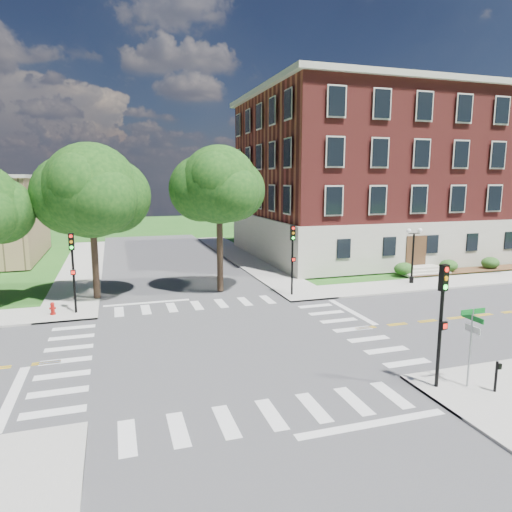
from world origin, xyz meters
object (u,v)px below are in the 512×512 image
object	(u,v)px
traffic_signal_ne	(292,251)
traffic_signal_nw	(73,262)
push_button_post	(497,375)
street_sign_pole	(472,332)
twin_lamp_west	(413,252)
traffic_signal_se	(442,310)
fire_hydrant	(53,309)

from	to	relation	value
traffic_signal_ne	traffic_signal_nw	distance (m)	13.99
traffic_signal_ne	push_button_post	distance (m)	16.22
traffic_signal_ne	street_sign_pole	bearing A→B (deg)	-85.70
twin_lamp_west	street_sign_pole	xyz separation A→B (m)	(-8.99, -15.83, -0.21)
traffic_signal_ne	street_sign_pole	xyz separation A→B (m)	(1.15, -15.25, -0.88)
traffic_signal_ne	traffic_signal_se	bearing A→B (deg)	-89.99
twin_lamp_west	push_button_post	xyz separation A→B (m)	(-8.33, -16.52, -1.73)
twin_lamp_west	fire_hydrant	world-z (taller)	twin_lamp_west
traffic_signal_se	push_button_post	xyz separation A→B (m)	(1.81, -1.03, -2.39)
traffic_signal_ne	fire_hydrant	bearing A→B (deg)	-179.41
traffic_signal_nw	push_button_post	world-z (taller)	traffic_signal_nw
push_button_post	fire_hydrant	bearing A→B (deg)	137.25
traffic_signal_nw	fire_hydrant	size ratio (longest dim) A/B	6.40
traffic_signal_se	traffic_signal_nw	xyz separation A→B (m)	(-13.99, 14.76, 0.00)
traffic_signal_nw	street_sign_pole	world-z (taller)	traffic_signal_nw
traffic_signal_nw	fire_hydrant	world-z (taller)	traffic_signal_nw
twin_lamp_west	fire_hydrant	xyz separation A→B (m)	(-25.40, -0.73, -2.06)
twin_lamp_west	push_button_post	bearing A→B (deg)	-116.75
street_sign_pole	fire_hydrant	xyz separation A→B (m)	(-16.41, 15.10, -1.84)
push_button_post	fire_hydrant	xyz separation A→B (m)	(-17.08, 15.79, -0.33)
twin_lamp_west	fire_hydrant	distance (m)	25.50
traffic_signal_ne	fire_hydrant	size ratio (longest dim) A/B	6.40
traffic_signal_se	traffic_signal_nw	world-z (taller)	same
traffic_signal_se	street_sign_pole	size ratio (longest dim) A/B	1.55
push_button_post	traffic_signal_se	bearing A→B (deg)	150.31
fire_hydrant	traffic_signal_se	bearing A→B (deg)	-44.02
traffic_signal_nw	traffic_signal_ne	bearing A→B (deg)	0.62
twin_lamp_west	street_sign_pole	size ratio (longest dim) A/B	1.36
traffic_signal_nw	street_sign_pole	bearing A→B (deg)	-44.94
traffic_signal_nw	push_button_post	distance (m)	22.47
traffic_signal_nw	street_sign_pole	xyz separation A→B (m)	(15.13, -15.10, -0.88)
traffic_signal_nw	twin_lamp_west	size ratio (longest dim) A/B	1.13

